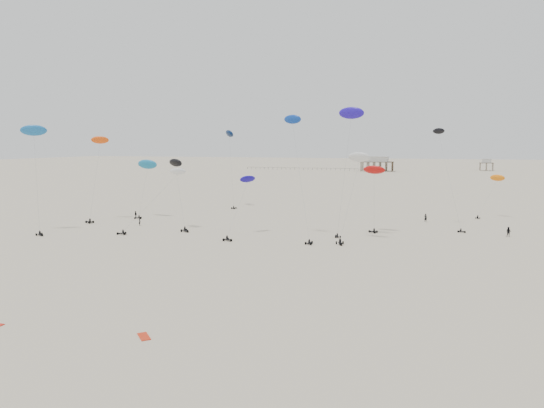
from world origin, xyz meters
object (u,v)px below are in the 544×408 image
(pavilion_small, at_px, (486,165))
(spectator_0, at_px, (140,226))
(rig_0, at_px, (355,178))
(pavilion_main, at_px, (377,165))

(pavilion_small, relative_size, spectator_0, 4.57)
(pavilion_small, relative_size, rig_0, 0.51)
(pavilion_main, xyz_separation_m, rig_0, (24.75, -256.05, 7.75))
(pavilion_small, distance_m, spectator_0, 298.94)
(rig_0, relative_size, spectator_0, 8.89)
(rig_0, bearing_deg, pavilion_main, -104.22)
(pavilion_main, bearing_deg, rig_0, -84.48)
(pavilion_main, relative_size, spectator_0, 10.65)
(pavilion_main, height_order, rig_0, rig_0)
(rig_0, bearing_deg, spectator_0, -22.44)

